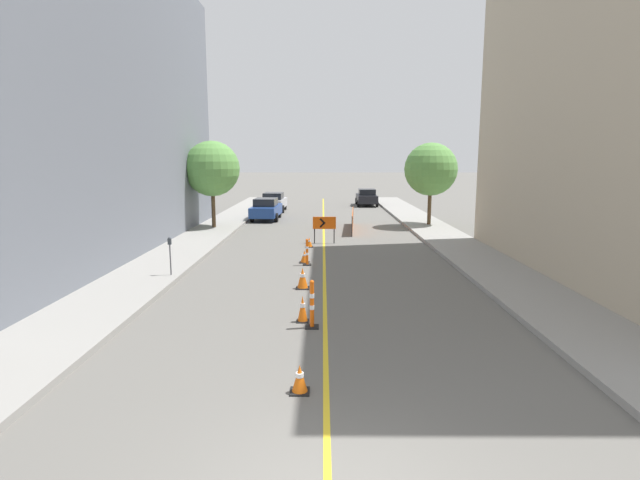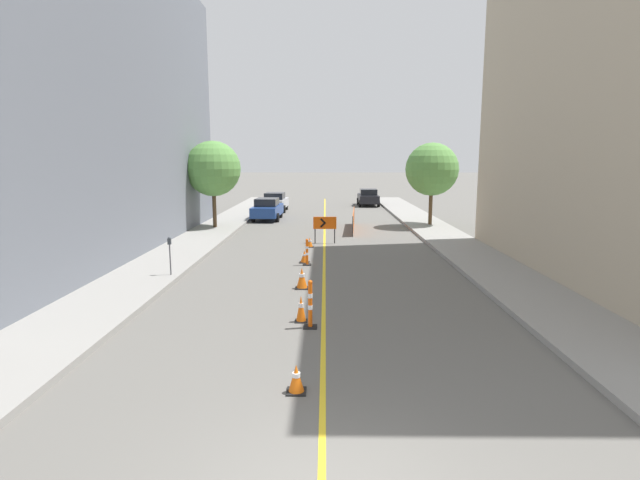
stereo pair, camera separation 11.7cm
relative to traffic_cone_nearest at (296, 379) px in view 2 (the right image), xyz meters
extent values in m
cube|color=gold|center=(0.51, 21.54, -0.27)|extent=(0.12, 49.34, 0.01)
cube|color=gray|center=(-6.27, 21.54, -0.19)|extent=(2.81, 49.34, 0.17)
cube|color=gray|center=(7.29, 21.54, -0.19)|extent=(2.81, 49.34, 0.17)
cube|color=slate|center=(-10.67, 14.56, 7.04)|extent=(6.00, 25.33, 14.63)
cube|color=black|center=(0.00, 0.00, -0.26)|extent=(0.38, 0.38, 0.03)
cone|color=orange|center=(0.00, 0.00, 0.02)|extent=(0.30, 0.30, 0.53)
cylinder|color=white|center=(0.00, 0.00, 0.08)|extent=(0.16, 0.16, 0.08)
cube|color=black|center=(-0.11, 4.22, -0.26)|extent=(0.34, 0.34, 0.03)
cone|color=orange|center=(-0.11, 4.22, 0.11)|extent=(0.27, 0.27, 0.71)
cylinder|color=white|center=(-0.11, 4.22, 0.19)|extent=(0.14, 0.14, 0.11)
cube|color=black|center=(-0.25, 7.78, -0.26)|extent=(0.47, 0.47, 0.03)
cone|color=orange|center=(-0.25, 7.78, 0.11)|extent=(0.37, 0.37, 0.70)
cylinder|color=white|center=(-0.25, 7.78, 0.19)|extent=(0.19, 0.19, 0.11)
cube|color=black|center=(-0.34, 12.09, -0.26)|extent=(0.43, 0.43, 0.03)
cone|color=orange|center=(-0.34, 12.09, 0.01)|extent=(0.34, 0.34, 0.51)
cylinder|color=white|center=(-0.34, 12.09, 0.07)|extent=(0.18, 0.18, 0.08)
cube|color=black|center=(-0.23, 15.92, -0.26)|extent=(0.38, 0.38, 0.03)
cone|color=orange|center=(-0.23, 15.92, -0.01)|extent=(0.31, 0.31, 0.46)
cylinder|color=white|center=(-0.23, 15.92, 0.04)|extent=(0.16, 0.16, 0.07)
cube|color=black|center=(0.16, 3.73, -0.26)|extent=(0.36, 0.36, 0.04)
cylinder|color=#EF560C|center=(0.16, 3.73, 0.35)|extent=(0.11, 0.11, 1.17)
cylinder|color=white|center=(0.16, 3.73, 0.29)|extent=(0.13, 0.13, 0.12)
cylinder|color=white|center=(0.16, 3.73, 0.61)|extent=(0.13, 0.13, 0.12)
sphere|color=#EF560C|center=(0.16, 3.73, 0.97)|extent=(0.12, 0.12, 0.12)
cube|color=black|center=(-0.21, 11.59, -0.26)|extent=(0.35, 0.35, 0.04)
cylinder|color=#EF560C|center=(-0.21, 11.59, 0.26)|extent=(0.11, 0.11, 1.00)
cylinder|color=white|center=(-0.21, 11.59, 0.21)|extent=(0.12, 0.12, 0.10)
cylinder|color=white|center=(-0.21, 11.59, 0.48)|extent=(0.12, 0.12, 0.10)
sphere|color=#EF560C|center=(-0.21, 11.59, 0.80)|extent=(0.12, 0.12, 0.12)
cube|color=#EF560C|center=(0.53, 17.05, 0.82)|extent=(1.22, 0.08, 0.65)
cube|color=black|center=(0.44, 17.01, 0.91)|extent=(0.32, 0.02, 0.32)
cube|color=black|center=(0.44, 17.01, 0.73)|extent=(0.32, 0.02, 0.32)
cylinder|color=black|center=(0.01, 17.05, 0.11)|extent=(0.06, 0.06, 0.77)
cylinder|color=black|center=(1.05, 17.05, 0.11)|extent=(0.06, 0.06, 0.77)
cube|color=#EF560C|center=(2.33, 22.08, 0.33)|extent=(0.43, 5.77, 1.20)
cylinder|color=#262626|center=(2.13, 19.20, 0.33)|extent=(0.05, 0.05, 1.20)
cylinder|color=#262626|center=(2.53, 24.97, 0.33)|extent=(0.05, 0.05, 1.20)
cube|color=navy|center=(-3.68, 27.19, 0.41)|extent=(2.02, 4.39, 0.72)
cube|color=black|center=(-3.68, 26.97, 1.04)|extent=(1.63, 2.01, 0.55)
cylinder|color=black|center=(-4.54, 28.52, 0.05)|extent=(0.25, 0.65, 0.64)
cylinder|color=black|center=(-2.83, 28.52, 0.05)|extent=(0.25, 0.65, 0.64)
cylinder|color=black|center=(-4.54, 25.85, 0.05)|extent=(0.25, 0.65, 0.64)
cylinder|color=black|center=(-2.83, 25.85, 0.05)|extent=(0.25, 0.65, 0.64)
cube|color=#B7B7BC|center=(-3.70, 33.09, 0.41)|extent=(2.01, 4.38, 0.72)
cube|color=black|center=(-3.70, 32.87, 1.04)|extent=(1.62, 2.01, 0.55)
cylinder|color=black|center=(-4.56, 34.42, 0.05)|extent=(0.25, 0.65, 0.64)
cylinder|color=black|center=(-2.85, 34.42, 0.05)|extent=(0.25, 0.65, 0.64)
cylinder|color=black|center=(-4.56, 31.76, 0.05)|extent=(0.25, 0.65, 0.64)
cylinder|color=black|center=(-2.85, 31.76, 0.05)|extent=(0.25, 0.65, 0.64)
cube|color=black|center=(4.61, 38.25, 0.41)|extent=(1.83, 4.31, 0.72)
cube|color=black|center=(4.61, 38.03, 1.04)|extent=(1.54, 1.95, 0.55)
cylinder|color=black|center=(3.75, 39.58, 0.05)|extent=(0.22, 0.64, 0.64)
cylinder|color=black|center=(5.46, 39.58, 0.05)|extent=(0.22, 0.64, 0.64)
cylinder|color=black|center=(3.75, 36.91, 0.05)|extent=(0.22, 0.64, 0.64)
cylinder|color=black|center=(5.46, 36.91, 0.05)|extent=(0.22, 0.64, 0.64)
cylinder|color=#4C4C51|center=(-5.21, 9.06, 0.47)|extent=(0.05, 0.05, 1.15)
cube|color=#33383D|center=(-5.21, 9.06, 1.16)|extent=(0.12, 0.10, 0.22)
sphere|color=#33383D|center=(-5.21, 9.06, 1.27)|extent=(0.11, 0.11, 0.11)
cylinder|color=#4C3823|center=(-6.41, 22.07, 1.08)|extent=(0.24, 0.24, 2.37)
sphere|color=#568E42|center=(-6.41, 22.07, 3.55)|extent=(3.42, 3.42, 3.42)
cylinder|color=#4C3823|center=(7.43, 23.50, 1.05)|extent=(0.24, 0.24, 2.30)
sphere|color=#568E42|center=(7.43, 23.50, 3.48)|extent=(3.41, 3.41, 3.41)
camera|label=1|loc=(0.44, -9.04, 4.21)|focal=28.00mm
camera|label=2|loc=(0.55, -9.04, 4.21)|focal=28.00mm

